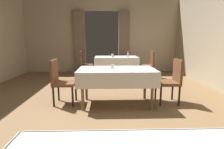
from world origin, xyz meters
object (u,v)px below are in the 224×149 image
(plate_mid_c, at_px, (132,69))
(glass_far_b, at_px, (112,55))
(dining_table_far, at_px, (116,59))
(chair_mid_right, at_px, (172,79))
(chair_mid_left, at_px, (60,80))
(dining_table_mid, at_px, (117,74))
(chair_far_left, at_px, (84,63))
(plate_mid_b, at_px, (90,68))
(glass_mid_a, at_px, (112,67))
(flower_vase_far, at_px, (128,54))
(glass_far_c, at_px, (113,55))
(chair_far_right, at_px, (149,63))

(plate_mid_c, height_order, glass_far_b, glass_far_b)
(dining_table_far, relative_size, chair_mid_right, 1.62)
(chair_mid_left, bearing_deg, dining_table_mid, -4.38)
(chair_mid_right, height_order, chair_far_left, same)
(dining_table_far, relative_size, glass_far_b, 16.13)
(dining_table_far, bearing_deg, plate_mid_b, -104.93)
(plate_mid_b, bearing_deg, chair_far_left, 99.24)
(glass_mid_a, xyz_separation_m, glass_far_b, (0.10, 2.91, -0.00))
(dining_table_far, distance_m, flower_vase_far, 0.47)
(chair_far_left, height_order, glass_far_c, chair_far_left)
(chair_far_left, height_order, flower_vase_far, flower_vase_far)
(dining_table_far, xyz_separation_m, chair_mid_right, (1.02, -2.64, -0.14))
(chair_mid_left, xyz_separation_m, chair_far_left, (0.16, 2.73, 0.00))
(chair_mid_right, xyz_separation_m, plate_mid_c, (-0.86, -0.16, 0.24))
(chair_mid_left, bearing_deg, chair_far_right, 46.27)
(chair_far_left, bearing_deg, glass_mid_a, -72.62)
(chair_far_left, distance_m, glass_mid_a, 3.04)
(dining_table_far, xyz_separation_m, plate_mid_c, (0.16, -2.80, 0.10))
(chair_far_left, height_order, plate_mid_b, chair_far_left)
(chair_mid_left, relative_size, glass_far_b, 9.96)
(plate_mid_c, relative_size, glass_far_b, 2.00)
(chair_mid_right, relative_size, chair_far_right, 1.00)
(chair_mid_right, relative_size, plate_mid_c, 4.98)
(flower_vase_far, distance_m, glass_far_c, 0.53)
(chair_far_right, bearing_deg, flower_vase_far, -172.61)
(glass_mid_a, relative_size, flower_vase_far, 0.51)
(plate_mid_c, height_order, glass_far_c, glass_far_c)
(plate_mid_c, bearing_deg, chair_far_left, 113.98)
(chair_mid_right, height_order, flower_vase_far, flower_vase_far)
(dining_table_mid, xyz_separation_m, chair_mid_left, (-1.16, 0.09, -0.14))
(plate_mid_c, xyz_separation_m, glass_far_b, (-0.29, 2.93, 0.04))
(chair_mid_right, xyz_separation_m, flower_vase_far, (-0.62, 2.47, 0.34))
(glass_far_b, bearing_deg, plate_mid_c, -84.27)
(chair_far_right, distance_m, plate_mid_c, 2.91)
(chair_far_left, relative_size, glass_far_b, 9.96)
(dining_table_far, relative_size, plate_mid_c, 8.07)
(chair_mid_left, bearing_deg, glass_far_c, 64.38)
(chair_far_right, height_order, glass_far_c, chair_far_right)
(flower_vase_far, bearing_deg, plate_mid_b, -114.04)
(chair_far_left, bearing_deg, dining_table_far, -5.62)
(dining_table_far, bearing_deg, chair_far_left, 174.38)
(dining_table_mid, relative_size, plate_mid_c, 8.30)
(chair_far_right, height_order, plate_mid_b, chair_far_right)
(plate_mid_b, relative_size, plate_mid_c, 1.26)
(glass_far_b, bearing_deg, glass_mid_a, -91.87)
(glass_far_b, distance_m, glass_far_c, 0.32)
(glass_far_c, bearing_deg, glass_mid_a, -92.12)
(plate_mid_b, bearing_deg, dining_table_far, 75.07)
(chair_mid_right, bearing_deg, chair_far_left, 128.04)
(flower_vase_far, bearing_deg, dining_table_far, 156.76)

